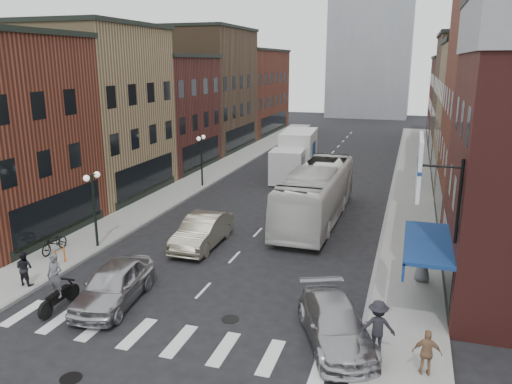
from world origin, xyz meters
TOP-DOWN VIEW (x-y plane):
  - ground at (0.00, 0.00)m, footprint 160.00×160.00m
  - sidewalk_left at (-8.50, 22.00)m, footprint 3.00×74.00m
  - sidewalk_right at (8.50, 22.00)m, footprint 3.00×74.00m
  - curb_left at (-7.00, 22.00)m, footprint 0.20×74.00m
  - curb_right at (7.00, 22.00)m, footprint 0.20×74.00m
  - crosswalk_stripes at (0.00, -3.00)m, footprint 12.00×2.20m
  - bldg_left_mid_a at (-14.99, 14.00)m, footprint 10.30×10.20m
  - bldg_left_mid_b at (-14.99, 24.00)m, footprint 10.30×10.20m
  - bldg_left_far_a at (-14.99, 35.00)m, footprint 10.30×12.20m
  - bldg_left_far_b at (-14.99, 49.00)m, footprint 10.30×16.20m
  - bldg_right_mid_b at (14.99, 24.00)m, footprint 10.30×10.20m
  - bldg_right_far_a at (14.99, 35.00)m, footprint 10.30×12.20m
  - bldg_right_far_b at (14.99, 49.00)m, footprint 10.30×16.20m
  - awning_blue at (8.93, 2.50)m, footprint 1.80×5.00m
  - billboard_sign at (8.59, 0.50)m, footprint 1.52×3.00m
  - streetlamp_near at (-7.40, 4.00)m, footprint 0.32×1.22m
  - streetlamp_far at (-7.40, 18.00)m, footprint 0.32×1.22m
  - bike_rack at (-7.60, 1.30)m, footprint 0.08×0.68m
  - box_truck at (-1.25, 23.98)m, footprint 3.12×8.94m
  - motorcycle_rider at (-4.83, -2.34)m, footprint 0.68×2.36m
  - transit_bus at (2.77, 12.41)m, footprint 3.04×12.33m
  - sedan_left_near at (-3.01, -1.16)m, footprint 2.57×5.12m
  - sedan_left_far at (-2.19, 6.00)m, footprint 1.83×5.15m
  - curb_car at (6.12, -1.44)m, footprint 3.85×5.44m
  - parked_bicycle at (-8.92, 2.55)m, footprint 0.71×1.93m
  - ped_left_solo at (-7.55, -1.07)m, footprint 0.76×0.44m
  - ped_right_a at (7.56, -1.77)m, footprint 1.28×0.79m
  - ped_right_b at (9.14, -2.64)m, footprint 0.91×0.48m
  - ped_right_c at (9.07, 4.56)m, footprint 0.87×0.57m

SIDE VIEW (x-z plane):
  - ground at x=0.00m, z-range 0.00..0.00m
  - curb_left at x=-7.00m, z-range -0.08..0.08m
  - curb_right at x=7.00m, z-range -0.08..0.08m
  - crosswalk_stripes at x=0.00m, z-range -0.01..0.01m
  - sidewalk_left at x=-8.50m, z-range 0.00..0.15m
  - sidewalk_right at x=8.50m, z-range 0.00..0.15m
  - bike_rack at x=-7.60m, z-range 0.15..0.95m
  - parked_bicycle at x=-8.92m, z-range 0.15..1.15m
  - curb_car at x=6.12m, z-range 0.00..1.46m
  - sedan_left_near at x=-3.01m, z-range 0.00..1.67m
  - sedan_left_far at x=-2.19m, z-range 0.00..1.69m
  - ped_right_b at x=9.14m, z-range 0.15..1.67m
  - ped_left_solo at x=-7.55m, z-range 0.15..1.70m
  - ped_right_c at x=9.07m, z-range 0.15..1.92m
  - ped_right_a at x=7.56m, z-range 0.15..2.00m
  - motorcycle_rider at x=-4.83m, z-range -0.08..2.32m
  - transit_bus at x=2.77m, z-range 0.00..3.43m
  - box_truck at x=-1.25m, z-range -0.02..3.79m
  - awning_blue at x=8.93m, z-range 2.24..3.02m
  - streetlamp_near at x=-7.40m, z-range 0.86..4.97m
  - streetlamp_far at x=-7.40m, z-range 0.86..4.97m
  - bldg_right_far_b at x=14.99m, z-range 0.00..10.30m
  - bldg_left_mid_b at x=-14.99m, z-range 0.00..10.30m
  - bldg_left_far_b at x=-14.99m, z-range 0.00..11.30m
  - bldg_right_mid_b at x=14.99m, z-range 0.00..11.30m
  - billboard_sign at x=8.59m, z-range 4.28..7.98m
  - bldg_right_far_a at x=14.99m, z-range 0.00..12.30m
  - bldg_left_mid_a at x=-14.99m, z-range 0.00..12.30m
  - bldg_left_far_a at x=-14.99m, z-range 0.00..13.30m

